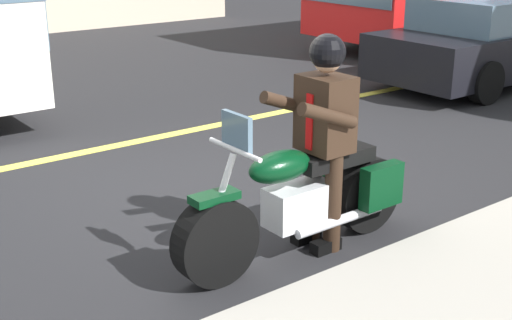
# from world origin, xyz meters

# --- Properties ---
(ground_plane) EXTENTS (80.00, 80.00, 0.00)m
(ground_plane) POSITION_xyz_m (0.00, 0.00, 0.00)
(ground_plane) COLOR black
(lane_center_stripe) EXTENTS (60.00, 0.16, 0.01)m
(lane_center_stripe) POSITION_xyz_m (0.00, -2.00, 0.01)
(lane_center_stripe) COLOR #E5DB4C
(lane_center_stripe) RESTS_ON ground_plane
(motorcycle_main) EXTENTS (2.21, 0.60, 1.26)m
(motorcycle_main) POSITION_xyz_m (0.21, 1.44, 0.45)
(motorcycle_main) COLOR black
(motorcycle_main) RESTS_ON ground_plane
(rider_main) EXTENTS (0.62, 0.54, 1.74)m
(rider_main) POSITION_xyz_m (0.02, 1.44, 1.04)
(rider_main) COLOR black
(rider_main) RESTS_ON ground_plane
(car_silver) EXTENTS (4.60, 1.92, 1.40)m
(car_silver) POSITION_xyz_m (-6.45, -1.42, 0.69)
(car_silver) COLOR black
(car_silver) RESTS_ON ground_plane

